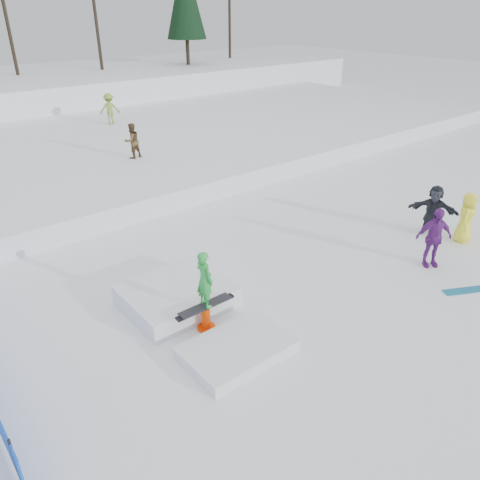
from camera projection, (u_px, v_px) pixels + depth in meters
ground at (274, 311)px, 11.98m from camera, size 120.00×120.00×0.00m
snow_midrise at (52, 155)px, 22.87m from camera, size 50.00×18.00×0.80m
walker_olive at (132, 141)px, 20.77m from camera, size 0.83×0.69×1.55m
walker_ygreen at (110, 109)px, 26.63m from camera, size 1.27×1.03×1.71m
spectator_purple at (434, 237)px, 13.69m from camera, size 1.15×0.97×1.84m
spectator_yellow at (466, 217)px, 15.15m from camera, size 0.95×0.76×1.69m
spectator_dark at (433, 210)px, 15.61m from camera, size 1.15×1.67×1.73m
loose_board_teal at (468, 290)px, 12.83m from camera, size 1.37×0.90×0.03m
jib_rail_feature at (193, 307)px, 11.61m from camera, size 2.60×4.40×2.11m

